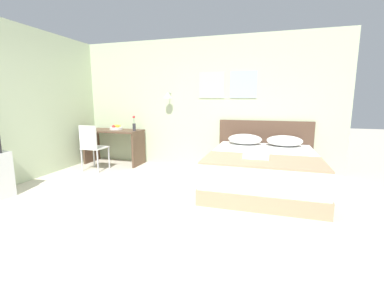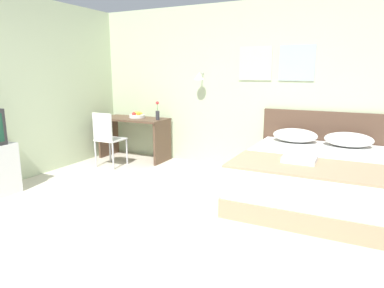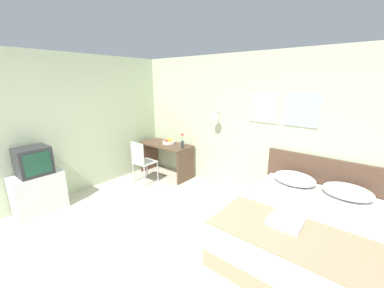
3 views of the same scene
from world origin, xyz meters
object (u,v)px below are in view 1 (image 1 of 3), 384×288
desk_chair (92,144)px  desk (114,140)px  throw_blanket (262,161)px  flower_vase (134,125)px  pillow_right (285,141)px  fruit_bowl (116,128)px  bed (262,170)px  folded_towel_near_foot (256,155)px  pillow_left (245,139)px  headboard (264,146)px

desk_chair → desk: bearing=84.2°
throw_blanket → flower_vase: flower_vase is taller
pillow_right → fruit_bowl: fruit_bowl is taller
bed → flower_vase: flower_vase is taller
folded_towel_near_foot → throw_blanket: bearing=-57.5°
desk → pillow_left: bearing=0.3°
folded_towel_near_foot → pillow_right: bearing=69.5°
folded_towel_near_foot → desk: size_ratio=0.29×
fruit_bowl → throw_blanket: bearing=-23.5°
fruit_bowl → bed: bearing=-13.9°
desk → flower_vase: (0.52, -0.01, 0.35)m
bed → throw_blanket: 0.66m
folded_towel_near_foot → bed: bearing=78.5°
pillow_left → fruit_bowl: fruit_bowl is taller
folded_towel_near_foot → desk_chair: size_ratio=0.39×
pillow_right → headboard: bearing=139.7°
folded_towel_near_foot → desk: (-3.11, 1.17, -0.10)m
desk_chair → fruit_bowl: bearing=82.2°
throw_blanket → flower_vase: size_ratio=5.01×
bed → folded_towel_near_foot: 0.57m
pillow_left → pillow_right: bearing=0.0°
folded_towel_near_foot → flower_vase: size_ratio=1.10×
headboard → pillow_left: bearing=-139.7°
pillow_left → flower_vase: 2.33m
bed → throw_blanket: throw_blanket is taller
headboard → folded_towel_near_foot: size_ratio=5.04×
bed → folded_towel_near_foot: folded_towel_near_foot is taller
folded_towel_near_foot → fruit_bowl: 3.32m
bed → desk: (-3.20, 0.73, 0.25)m
headboard → throw_blanket: size_ratio=1.11×
pillow_right → fruit_bowl: 3.52m
folded_towel_near_foot → flower_vase: 2.85m
pillow_left → flower_vase: size_ratio=1.95×
desk_chair → bed: bearing=-1.0°
pillow_right → flower_vase: size_ratio=1.95×
pillow_right → desk_chair: (-3.62, -0.69, -0.13)m
desk_chair → flower_vase: 0.94m
desk → fruit_bowl: (0.03, 0.06, 0.26)m
fruit_bowl → desk_chair: bearing=-97.8°
throw_blanket → fruit_bowl: (-3.17, 1.37, 0.21)m
throw_blanket → pillow_right: bearing=75.1°
desk_chair → fruit_bowl: (0.10, 0.73, 0.26)m
pillow_left → desk_chair: 2.99m
pillow_left → desk_chair: (-2.91, -0.69, -0.13)m
throw_blanket → folded_towel_near_foot: folded_towel_near_foot is taller
desk_chair → flower_vase: (0.59, 0.65, 0.34)m
throw_blanket → desk_chair: (-3.27, 0.65, -0.04)m
bed → headboard: 1.07m
throw_blanket → folded_towel_near_foot: (-0.09, 0.14, 0.04)m
pillow_left → folded_towel_near_foot: pillow_left is taller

